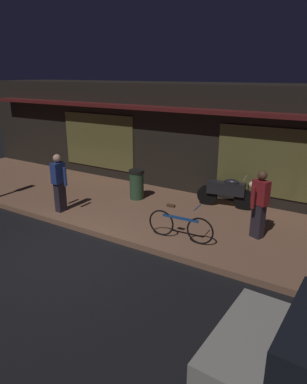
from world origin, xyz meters
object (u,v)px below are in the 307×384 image
object	(u,v)px
person_bystander	(260,203)
trash_bin	(137,184)
bicycle_parked	(180,226)
person_photographer	(59,182)
motorcycle	(227,191)

from	to	relation	value
person_bystander	trash_bin	bearing A→B (deg)	169.47
trash_bin	bicycle_parked	bearing A→B (deg)	-36.41
person_photographer	trash_bin	size ratio (longest dim) A/B	1.80
motorcycle	trash_bin	bearing A→B (deg)	-163.70
motorcycle	trash_bin	world-z (taller)	motorcycle
person_bystander	trash_bin	distance (m)	4.12
bicycle_parked	person_photographer	bearing A→B (deg)	-177.32
bicycle_parked	person_bystander	world-z (taller)	person_bystander
bicycle_parked	trash_bin	world-z (taller)	trash_bin
bicycle_parked	trash_bin	distance (m)	3.12
bicycle_parked	person_bystander	xyz separation A→B (m)	(1.52, 1.10, 0.52)
bicycle_parked	motorcycle	bearing A→B (deg)	86.50
person_bystander	person_photographer	bearing A→B (deg)	-166.36
person_photographer	person_bystander	distance (m)	5.43
motorcycle	bicycle_parked	bearing A→B (deg)	-93.50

